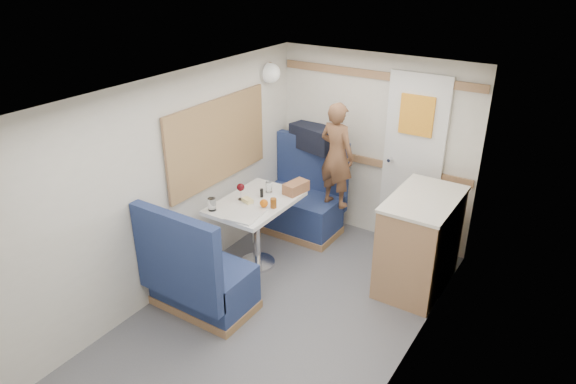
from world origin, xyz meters
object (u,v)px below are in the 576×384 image
Objects in this scene: dome_light at (271,73)px; tumbler_left at (212,204)px; bench_far at (302,206)px; tray at (246,214)px; person at (337,155)px; bread_loaf at (296,187)px; bench_near at (198,281)px; dinette_table at (256,215)px; galley_counter at (419,241)px; tumbler_right at (269,187)px; wine_glass at (241,188)px; beer_glass at (273,203)px; orange_fruit at (264,203)px; pepper_grinder at (262,193)px; cheese_block at (247,200)px; duffel_bag at (314,138)px.

tumbler_left is at bearing -82.33° from dome_light.
tray is (0.10, -1.15, 0.43)m from bench_far.
person is 1.20m from tray.
tumbler_left is 0.87m from bread_loaf.
bench_near is 2.28m from dome_light.
dinette_table is 1.57m from galley_counter.
tumbler_right and bread_loaf have the same top height.
beer_glass is (0.36, 0.03, -0.08)m from wine_glass.
bench_near reaches higher than orange_fruit.
tumbler_right is (-0.01, -0.63, 0.47)m from bench_far.
wine_glass is at bearing -114.94° from tumbler_right.
pepper_grinder is at bearing 150.59° from beer_glass.
galley_counter reaches higher than cheese_block.
orange_fruit is at bearing 78.01° from bench_near.
tray is at bearing 84.43° from person.
duffel_bag reaches higher than bench_near.
dome_light is at bearing 97.67° from tumbler_left.
dome_light is 1.30m from pepper_grinder.
dome_light is 1.57m from tumbler_left.
bench_near is at bearing -89.71° from tumbler_right.
duffel_bag is at bearing -22.80° from person.
tray is at bearing -108.21° from orange_fruit.
orange_fruit reaches higher than cheese_block.
orange_fruit is 0.72× the size of tumbler_right.
tumbler_left reaches higher than dinette_table.
bench_near is 6.25× the size of wine_glass.
duffel_bag is at bearing 90.02° from bench_near.
person is 9.13× the size of tumbler_left.
tumbler_right reaches higher than beer_glass.
dinette_table is at bearing 90.00° from bench_near.
bread_loaf is (0.23, 0.14, 0.00)m from tumbler_right.
tumbler_right is (-0.01, 1.10, 0.47)m from bench_near.
bench_near is (0.00, -1.73, 0.00)m from bench_far.
duffel_bag is at bearing 97.74° from orange_fruit.
pepper_grinder is (-0.23, 0.13, -0.00)m from beer_glass.
duffel_bag reaches higher than tumbler_right.
tumbler_right is at bearing 86.53° from cheese_block.
orange_fruit is at bearing -153.80° from galley_counter.
person is at bearing 164.40° from galley_counter.
person is 0.99m from orange_fruit.
person is (-1.04, 0.29, 0.54)m from galley_counter.
duffel_bag is 0.92m from tumbler_right.
orange_fruit is (0.55, -0.94, -0.97)m from dome_light.
bench_far is 1.51m from galley_counter.
wine_glass reaches higher than orange_fruit.
person is at bearing 74.42° from orange_fruit.
bench_far is 0.72m from bread_loaf.
tumbler_left is 0.65m from tumbler_right.
dinette_table is at bearing 150.89° from orange_fruit.
dinette_table is at bearing -89.49° from pepper_grinder.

